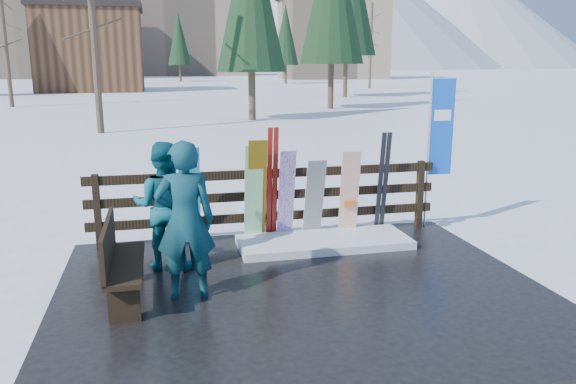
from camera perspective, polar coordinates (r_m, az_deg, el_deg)
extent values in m
plane|color=white|center=(7.09, 1.54, -10.50)|extent=(700.00, 700.00, 0.00)
cube|color=black|center=(7.08, 1.54, -10.20)|extent=(6.00, 5.00, 0.08)
cube|color=black|center=(8.82, -18.78, -1.97)|extent=(0.10, 0.10, 1.15)
cube|color=black|center=(8.78, -10.32, -1.56)|extent=(0.10, 0.10, 1.15)
cube|color=black|center=(8.92, -1.96, -1.11)|extent=(0.10, 0.10, 1.15)
cube|color=black|center=(9.25, 5.97, -0.67)|extent=(0.10, 0.10, 1.15)
cube|color=black|center=(9.74, 13.23, -0.25)|extent=(0.10, 0.10, 1.15)
cube|color=black|center=(8.98, -1.95, -2.50)|extent=(5.60, 0.05, 0.14)
cube|color=black|center=(8.89, -1.97, -0.33)|extent=(5.60, 0.05, 0.14)
cube|color=black|center=(8.82, -1.98, 1.88)|extent=(5.60, 0.05, 0.14)
cube|color=white|center=(8.68, 3.68, -5.08)|extent=(2.62, 1.00, 0.12)
cube|color=black|center=(6.88, -16.17, -7.05)|extent=(0.40, 1.50, 0.06)
cube|color=black|center=(6.40, -16.31, -10.76)|extent=(0.34, 0.06, 0.45)
cube|color=black|center=(7.52, -15.84, -7.13)|extent=(0.34, 0.06, 0.45)
cube|color=black|center=(6.81, -17.83, -4.98)|extent=(0.05, 1.50, 0.50)
cube|color=#31A9E6|center=(8.52, -9.87, -0.53)|extent=(0.29, 0.41, 1.57)
cube|color=white|center=(8.62, -3.51, -0.26)|extent=(0.28, 0.29, 1.55)
cube|color=#D29B06|center=(8.62, -3.18, 0.03)|extent=(0.29, 0.34, 1.63)
cube|color=silver|center=(8.72, -0.17, -0.39)|extent=(0.25, 0.32, 1.46)
cube|color=black|center=(8.85, 2.67, -0.73)|extent=(0.30, 0.36, 1.30)
cube|color=white|center=(9.01, 6.24, -0.22)|extent=(0.31, 0.20, 1.40)
cube|color=maroon|center=(8.70, -1.91, 0.75)|extent=(0.07, 0.27, 1.81)
cube|color=maroon|center=(8.72, -1.33, 0.77)|extent=(0.07, 0.27, 1.81)
cube|color=black|center=(9.23, 9.34, 0.89)|extent=(0.08, 0.24, 1.68)
cube|color=black|center=(9.27, 9.85, 0.92)|extent=(0.08, 0.24, 1.68)
cylinder|color=silver|center=(9.71, 14.06, 4.03)|extent=(0.04, 0.04, 2.60)
cube|color=blue|center=(9.76, 15.35, 6.37)|extent=(0.42, 0.02, 1.60)
imported|color=#0F5955|center=(6.66, -10.40, -2.89)|extent=(0.71, 0.48, 1.90)
imported|color=#0D5263|center=(7.74, -12.50, -1.36)|extent=(0.98, 0.84, 1.74)
cube|color=tan|center=(118.23, -23.68, 14.92)|extent=(22.00, 14.00, 18.00)
cube|color=gray|center=(136.76, -10.12, 16.21)|extent=(26.00, 16.00, 22.00)
cube|color=tan|center=(106.21, 4.56, 15.19)|extent=(18.00, 12.00, 14.00)
cube|color=brown|center=(61.64, -19.41, 13.36)|extent=(10.00, 8.00, 8.00)
cube|color=black|center=(61.87, -19.72, 17.33)|extent=(10.50, 8.40, 0.60)
cylinder|color=#382B1E|center=(24.53, -19.36, 17.80)|extent=(0.28, 0.28, 10.37)
cone|color=black|center=(28.74, -3.78, 16.89)|extent=(3.46, 3.46, 9.60)
cone|color=black|center=(36.01, 4.48, 17.26)|extent=(3.99, 3.99, 11.08)
cylinder|color=#382B1E|center=(41.42, -26.91, 14.52)|extent=(0.28, 0.28, 9.84)
cone|color=black|center=(49.04, 5.99, 17.68)|extent=(4.97, 4.97, 13.81)
cylinder|color=#382B1E|center=(65.72, 8.41, 14.46)|extent=(0.28, 0.28, 9.36)
cone|color=black|center=(66.50, -17.28, 14.79)|extent=(4.02, 4.02, 11.16)
cone|color=black|center=(80.29, -0.25, 14.60)|extent=(3.67, 3.67, 10.20)
cone|color=black|center=(91.40, -10.99, 14.10)|extent=(3.59, 3.59, 9.97)
cone|color=white|center=(383.57, 16.13, 17.30)|extent=(180.00, 180.00, 70.00)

